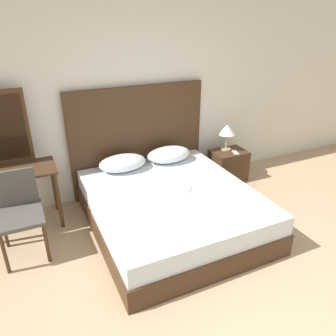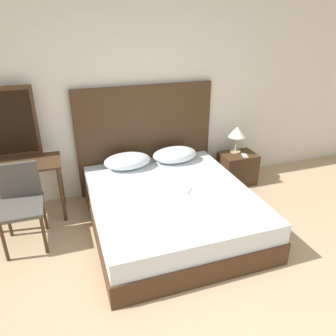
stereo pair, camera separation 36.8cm
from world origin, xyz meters
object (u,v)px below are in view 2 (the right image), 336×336
vanity_desk (21,174)px  phone_on_bed (187,191)px  phone_on_nightstand (245,156)px  bed (171,209)px  chair (21,200)px  nightstand (237,168)px  table_lamp (237,133)px

vanity_desk → phone_on_bed: bearing=-24.2°
phone_on_nightstand → vanity_desk: 2.97m
phone_on_bed → vanity_desk: size_ratio=0.17×
bed → phone_on_nightstand: bearing=25.7°
bed → vanity_desk: (-1.61, 0.75, 0.37)m
vanity_desk → chair: 0.49m
bed → chair: bearing=170.5°
bed → nightstand: size_ratio=4.01×
table_lamp → chair: 2.96m
bed → table_lamp: (1.30, 0.83, 0.53)m
table_lamp → vanity_desk: 2.91m
nightstand → bed: bearing=-150.3°
phone_on_bed → nightstand: size_ratio=0.31×
bed → phone_on_bed: 0.30m
bed → nightstand: (1.31, 0.75, -0.00)m
nightstand → vanity_desk: (-2.92, -0.00, 0.38)m
phone_on_nightstand → bed: bearing=-154.3°
table_lamp → vanity_desk: bearing=-178.4°
bed → phone_on_bed: phone_on_bed is taller
bed → phone_on_bed: bearing=-17.4°
bed → phone_on_nightstand: (1.36, 0.65, 0.23)m
phone_on_bed → phone_on_nightstand: (1.18, 0.71, -0.01)m
bed → chair: 1.65m
nightstand → vanity_desk: 2.94m
nightstand → phone_on_nightstand: (0.04, -0.10, 0.24)m
bed → table_lamp: 1.63m
nightstand → table_lamp: bearing=99.8°
phone_on_bed → phone_on_nightstand: size_ratio=0.97×
vanity_desk → nightstand: bearing=0.0°
phone_on_bed → phone_on_nightstand: bearing=30.9°
table_lamp → chair: chair is taller
nightstand → chair: 2.97m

